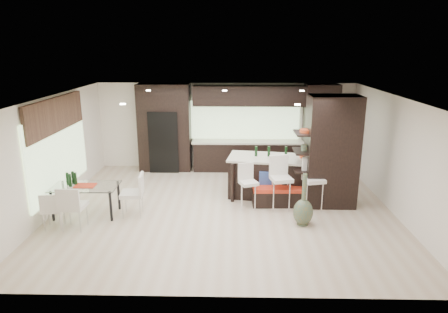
{
  "coord_description": "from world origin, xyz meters",
  "views": [
    {
      "loc": [
        0.22,
        -8.95,
        3.82
      ],
      "look_at": [
        0.0,
        0.6,
        1.15
      ],
      "focal_mm": 32.0,
      "sensor_mm": 36.0,
      "label": 1
    }
  ],
  "objects_px": {
    "kitchen_island": "(277,177)",
    "stool_left": "(248,191)",
    "dining_table": "(87,200)",
    "chair_far": "(54,211)",
    "stool_mid": "(281,188)",
    "floor_vase": "(304,200)",
    "chair_end": "(132,197)",
    "chair_near": "(74,209)",
    "stool_right": "(313,189)",
    "bench": "(278,196)"
  },
  "relations": [
    {
      "from": "dining_table",
      "to": "chair_near",
      "type": "bearing_deg",
      "value": -90.6
    },
    {
      "from": "floor_vase",
      "to": "chair_end",
      "type": "xyz_separation_m",
      "value": [
        -3.86,
        0.42,
        -0.13
      ]
    },
    {
      "from": "floor_vase",
      "to": "dining_table",
      "type": "distance_m",
      "value": 4.95
    },
    {
      "from": "chair_far",
      "to": "chair_end",
      "type": "height_order",
      "value": "chair_end"
    },
    {
      "from": "kitchen_island",
      "to": "dining_table",
      "type": "height_order",
      "value": "kitchen_island"
    },
    {
      "from": "kitchen_island",
      "to": "floor_vase",
      "type": "bearing_deg",
      "value": -68.88
    },
    {
      "from": "stool_mid",
      "to": "floor_vase",
      "type": "bearing_deg",
      "value": -79.35
    },
    {
      "from": "dining_table",
      "to": "chair_end",
      "type": "relative_size",
      "value": 1.6
    },
    {
      "from": "floor_vase",
      "to": "chair_far",
      "type": "relative_size",
      "value": 1.54
    },
    {
      "from": "stool_right",
      "to": "chair_near",
      "type": "distance_m",
      "value": 5.44
    },
    {
      "from": "chair_end",
      "to": "chair_near",
      "type": "bearing_deg",
      "value": 120.15
    },
    {
      "from": "chair_near",
      "to": "chair_end",
      "type": "bearing_deg",
      "value": 36.86
    },
    {
      "from": "bench",
      "to": "dining_table",
      "type": "bearing_deg",
      "value": -173.14
    },
    {
      "from": "stool_left",
      "to": "dining_table",
      "type": "height_order",
      "value": "stool_left"
    },
    {
      "from": "floor_vase",
      "to": "dining_table",
      "type": "relative_size",
      "value": 0.8
    },
    {
      "from": "stool_mid",
      "to": "chair_near",
      "type": "bearing_deg",
      "value": -178.51
    },
    {
      "from": "stool_left",
      "to": "dining_table",
      "type": "relative_size",
      "value": 0.6
    },
    {
      "from": "dining_table",
      "to": "chair_far",
      "type": "xyz_separation_m",
      "value": [
        -0.46,
        -0.7,
        0.03
      ]
    },
    {
      "from": "kitchen_island",
      "to": "chair_near",
      "type": "distance_m",
      "value": 4.99
    },
    {
      "from": "stool_left",
      "to": "chair_end",
      "type": "xyz_separation_m",
      "value": [
        -2.69,
        -0.49,
        0.02
      ]
    },
    {
      "from": "kitchen_island",
      "to": "stool_right",
      "type": "relative_size",
      "value": 2.48
    },
    {
      "from": "stool_mid",
      "to": "dining_table",
      "type": "height_order",
      "value": "stool_mid"
    },
    {
      "from": "dining_table",
      "to": "chair_far",
      "type": "relative_size",
      "value": 1.93
    },
    {
      "from": "kitchen_island",
      "to": "chair_near",
      "type": "height_order",
      "value": "kitchen_island"
    },
    {
      "from": "floor_vase",
      "to": "chair_far",
      "type": "height_order",
      "value": "floor_vase"
    },
    {
      "from": "bench",
      "to": "dining_table",
      "type": "height_order",
      "value": "dining_table"
    },
    {
      "from": "chair_far",
      "to": "kitchen_island",
      "type": "bearing_deg",
      "value": 13.77
    },
    {
      "from": "kitchen_island",
      "to": "chair_far",
      "type": "height_order",
      "value": "kitchen_island"
    },
    {
      "from": "stool_left",
      "to": "chair_far",
      "type": "height_order",
      "value": "stool_left"
    },
    {
      "from": "stool_left",
      "to": "chair_end",
      "type": "distance_m",
      "value": 2.74
    },
    {
      "from": "stool_left",
      "to": "stool_mid",
      "type": "height_order",
      "value": "stool_mid"
    },
    {
      "from": "stool_left",
      "to": "bench",
      "type": "relative_size",
      "value": 0.71
    },
    {
      "from": "stool_right",
      "to": "chair_near",
      "type": "bearing_deg",
      "value": 179.35
    },
    {
      "from": "stool_left",
      "to": "dining_table",
      "type": "distance_m",
      "value": 3.79
    },
    {
      "from": "floor_vase",
      "to": "dining_table",
      "type": "bearing_deg",
      "value": 175.08
    },
    {
      "from": "stool_right",
      "to": "bench",
      "type": "bearing_deg",
      "value": 150.78
    },
    {
      "from": "chair_near",
      "to": "kitchen_island",
      "type": "bearing_deg",
      "value": 26.62
    },
    {
      "from": "stool_mid",
      "to": "floor_vase",
      "type": "xyz_separation_m",
      "value": [
        0.39,
        -0.88,
        0.07
      ]
    },
    {
      "from": "stool_left",
      "to": "stool_mid",
      "type": "xyz_separation_m",
      "value": [
        0.77,
        -0.04,
        0.08
      ]
    },
    {
      "from": "stool_left",
      "to": "bench",
      "type": "xyz_separation_m",
      "value": [
        0.73,
        0.2,
        -0.2
      ]
    },
    {
      "from": "chair_end",
      "to": "chair_far",
      "type": "bearing_deg",
      "value": 110.03
    },
    {
      "from": "stool_left",
      "to": "dining_table",
      "type": "xyz_separation_m",
      "value": [
        -3.76,
        -0.49,
        -0.09
      ]
    },
    {
      "from": "dining_table",
      "to": "chair_far",
      "type": "bearing_deg",
      "value": -123.9
    },
    {
      "from": "bench",
      "to": "chair_near",
      "type": "relative_size",
      "value": 1.36
    },
    {
      "from": "bench",
      "to": "dining_table",
      "type": "relative_size",
      "value": 0.84
    },
    {
      "from": "stool_left",
      "to": "floor_vase",
      "type": "distance_m",
      "value": 1.49
    },
    {
      "from": "kitchen_island",
      "to": "stool_left",
      "type": "relative_size",
      "value": 2.85
    },
    {
      "from": "chair_near",
      "to": "chair_end",
      "type": "height_order",
      "value": "chair_end"
    },
    {
      "from": "stool_left",
      "to": "chair_near",
      "type": "bearing_deg",
      "value": 176.63
    },
    {
      "from": "stool_mid",
      "to": "dining_table",
      "type": "bearing_deg",
      "value": 172.43
    }
  ]
}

